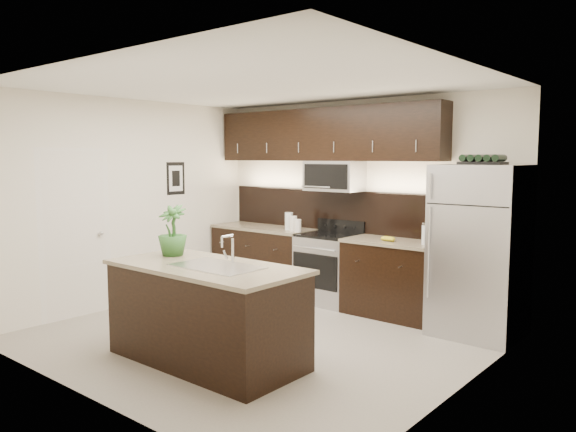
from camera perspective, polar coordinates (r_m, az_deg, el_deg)
The scene contains 12 objects.
ground at distance 6.24m, azimuth -3.20°, elevation -12.21°, with size 4.50×4.50×0.00m, color gray.
room_walls at distance 5.98m, azimuth -4.32°, elevation 3.55°, with size 4.52×4.02×2.71m.
counter_run at distance 7.67m, azimuth 2.91°, elevation -5.14°, with size 3.51×0.65×0.94m.
upper_fixtures at distance 7.63m, azimuth 3.80°, elevation 7.41°, with size 3.49×0.40×1.66m.
island at distance 5.47m, azimuth -8.27°, elevation -9.73°, with size 1.96×0.96×0.94m.
sink_faucet at distance 5.26m, azimuth -7.17°, elevation -4.94°, with size 0.84×0.50×0.28m.
refrigerator at distance 6.46m, azimuth 18.88°, elevation -3.36°, with size 0.90×0.81×1.87m, color #B2B2B7.
wine_rack at distance 6.38m, azimuth 19.18°, elevation 5.41°, with size 0.46×0.29×0.11m.
plant at distance 5.88m, azimuth -11.66°, elevation -1.45°, with size 0.29×0.29×0.52m, color #2C5F26.
canisters at distance 7.72m, azimuth 0.43°, elevation -0.70°, with size 0.35×0.21×0.25m.
french_press at distance 6.69m, azimuth 13.90°, elevation -1.77°, with size 0.12×0.12×0.34m.
bananas at distance 6.92m, azimuth 9.89°, elevation -2.23°, with size 0.19×0.15×0.06m, color gold.
Camera 1 is at (4.04, -4.34, 1.95)m, focal length 35.00 mm.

